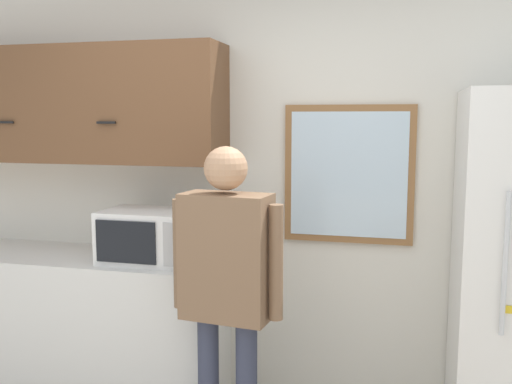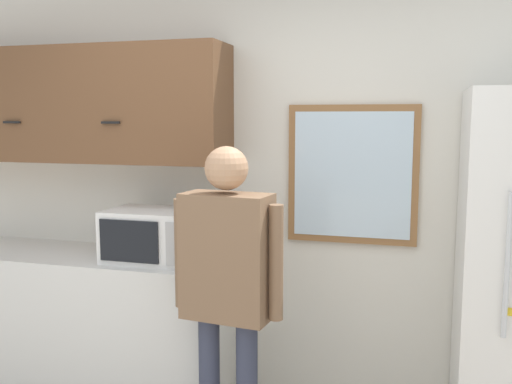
# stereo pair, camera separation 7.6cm
# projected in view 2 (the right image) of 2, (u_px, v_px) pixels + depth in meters

# --- Properties ---
(back_wall) EXTENTS (6.00, 0.06, 2.70)m
(back_wall) POSITION_uv_depth(u_px,v_px,m) (272.00, 187.00, 3.55)
(back_wall) COLOR silver
(back_wall) RESTS_ON ground_plane
(counter) EXTENTS (1.96, 0.60, 0.93)m
(counter) POSITION_uv_depth(u_px,v_px,m) (76.00, 323.00, 3.68)
(counter) COLOR silver
(counter) RESTS_ON ground_plane
(upper_cabinets) EXTENTS (1.96, 0.39, 0.71)m
(upper_cabinets) POSITION_uv_depth(u_px,v_px,m) (78.00, 105.00, 3.61)
(upper_cabinets) COLOR brown
(microwave) EXTENTS (0.52, 0.38, 0.31)m
(microwave) POSITION_uv_depth(u_px,v_px,m) (151.00, 235.00, 3.40)
(microwave) COLOR white
(microwave) RESTS_ON counter
(person) EXTENTS (0.59, 0.27, 1.64)m
(person) POSITION_uv_depth(u_px,v_px,m) (227.00, 274.00, 2.87)
(person) COLOR #33384C
(person) RESTS_ON ground_plane
(window) EXTENTS (0.76, 0.05, 0.82)m
(window) POSITION_uv_depth(u_px,v_px,m) (352.00, 175.00, 3.36)
(window) COLOR olive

